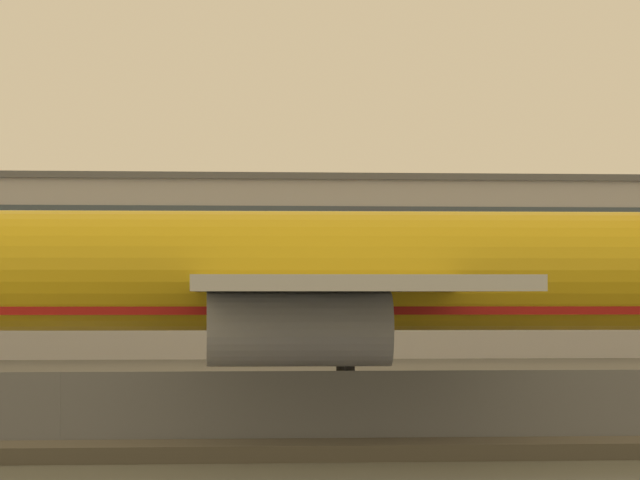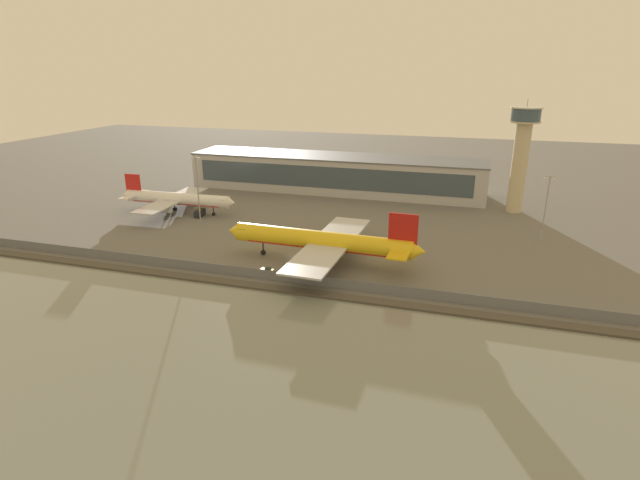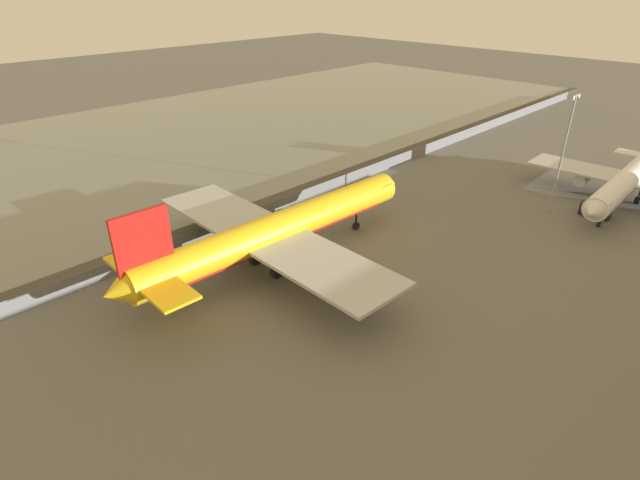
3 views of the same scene
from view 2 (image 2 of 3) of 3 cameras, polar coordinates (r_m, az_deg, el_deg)
The scene contains 12 objects.
ground_plane at distance 131.56m, azimuth -2.80°, elevation -1.92°, with size 500.00×500.00×0.00m, color #66635E.
waterfront_lagoon at distance 77.16m, azimuth -21.77°, elevation -20.41°, with size 320.00×98.00×0.01m.
shoreline_seawall at distance 113.89m, azimuth -6.23°, elevation -5.38°, with size 320.00×3.00×0.50m.
perimeter_fence at distance 117.28m, azimuth -5.40°, elevation -4.07°, with size 280.00×0.10×2.46m.
cargo_jet_yellow at distance 125.66m, azimuth 0.49°, elevation -0.17°, with size 52.41×44.97×14.92m.
passenger_jet_white_red at distance 176.54m, azimuth -16.17°, elevation 4.52°, with size 42.64×36.37×12.64m.
baggage_tug at distance 120.97m, azimuth -6.08°, elevation -3.56°, with size 3.38×2.01×1.80m.
ops_van at distance 171.21m, azimuth -13.56°, elevation 3.07°, with size 2.66×5.40×2.48m.
control_tower at distance 180.54m, azimuth 22.03°, elevation 9.55°, with size 10.17×10.17×37.44m.
terminal_building at distance 200.24m, azimuth 1.76°, elevation 7.62°, with size 116.18×21.78×14.08m.
apron_light_mast_apron_west at distance 151.12m, azimuth 24.39°, elevation 3.55°, with size 3.20×0.40×19.49m.
apron_light_mast_apron_east at distance 161.06m, azimuth -13.81°, elevation 5.95°, with size 3.20×0.40×21.23m.
Camera 2 is at (41.36, -115.47, 47.61)m, focal length 28.00 mm.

